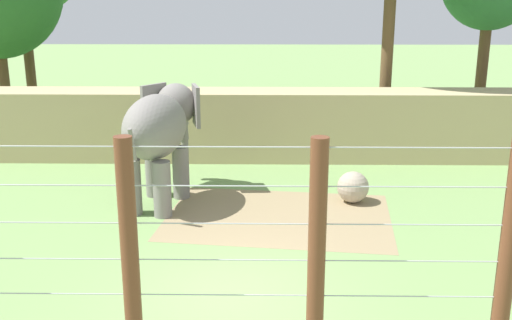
{
  "coord_description": "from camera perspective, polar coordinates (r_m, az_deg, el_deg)",
  "views": [
    {
      "loc": [
        0.67,
        -10.32,
        5.58
      ],
      "look_at": [
        0.44,
        4.65,
        1.4
      ],
      "focal_mm": 41.62,
      "sensor_mm": 36.0,
      "label": 1
    }
  ],
  "objects": [
    {
      "name": "elephant",
      "position": [
        16.28,
        -9.24,
        2.93
      ],
      "size": [
        2.09,
        4.17,
        3.12
      ],
      "color": "gray",
      "rests_on": "ground"
    },
    {
      "name": "cable_fence",
      "position": [
        8.86,
        -3.4,
        -9.35
      ],
      "size": [
        9.45,
        0.27,
        3.68
      ],
      "color": "brown",
      "rests_on": "ground"
    },
    {
      "name": "embankment_wall",
      "position": [
        20.82,
        -0.99,
        3.43
      ],
      "size": [
        36.0,
        1.8,
        2.39
      ],
      "primitive_type": "cube",
      "color": "tan",
      "rests_on": "ground"
    },
    {
      "name": "ground_plane",
      "position": [
        11.75,
        -2.56,
        -12.77
      ],
      "size": [
        120.0,
        120.0,
        0.0
      ],
      "primitive_type": "plane",
      "color": "#759956"
    },
    {
      "name": "dirt_patch",
      "position": [
        15.56,
        2.17,
        -5.43
      ],
      "size": [
        6.22,
        4.75,
        0.01
      ],
      "primitive_type": "cube",
      "rotation": [
        0.0,
        0.0,
        -0.12
      ],
      "color": "#937F5B",
      "rests_on": "ground"
    },
    {
      "name": "enrichment_ball",
      "position": [
        16.67,
        9.3,
        -2.58
      ],
      "size": [
        0.88,
        0.88,
        0.88
      ],
      "primitive_type": "sphere",
      "color": "tan",
      "rests_on": "ground"
    }
  ]
}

